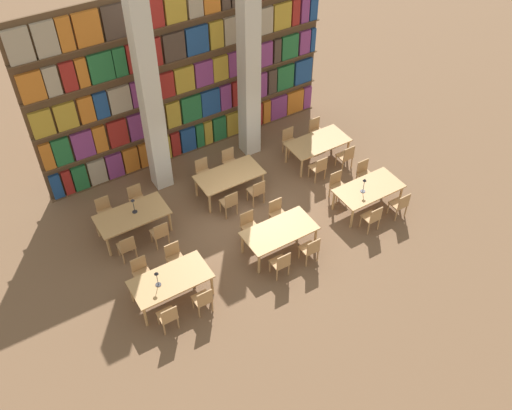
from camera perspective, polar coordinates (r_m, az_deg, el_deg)
name	(u,v)px	position (r m, az deg, el deg)	size (l,w,h in m)	color
ground_plane	(254,219)	(16.27, -0.24, -1.41)	(40.00, 40.00, 0.00)	brown
bookshelf_bank	(186,76)	(17.31, -7.01, 12.64)	(9.37, 0.35, 5.50)	brown
pillar_left	(150,99)	(15.84, -10.56, 10.37)	(0.52, 0.52, 6.00)	beige
pillar_center	(249,68)	(16.97, -0.71, 13.56)	(0.52, 0.52, 6.00)	beige
reading_table_0	(171,281)	(14.09, -8.53, -7.50)	(1.95, 1.00, 0.73)	tan
chair_0	(168,316)	(13.69, -8.78, -10.94)	(0.42, 0.40, 0.88)	tan
chair_1	(141,272)	(14.63, -11.39, -6.56)	(0.42, 0.40, 0.88)	tan
chair_2	(203,299)	(13.88, -5.31, -9.39)	(0.42, 0.40, 0.88)	tan
chair_3	(175,257)	(14.80, -8.14, -5.19)	(0.42, 0.40, 0.88)	tan
desk_lamp_0	(157,276)	(13.72, -9.89, -7.04)	(0.14, 0.14, 0.48)	#232328
reading_table_1	(279,232)	(15.01, 2.36, -2.73)	(1.95, 1.00, 0.73)	tan
chair_4	(281,263)	(14.54, 2.50, -5.83)	(0.42, 0.40, 0.88)	tan
chair_5	(249,225)	(15.43, -0.70, -2.05)	(0.42, 0.40, 0.88)	tan
chair_6	(310,249)	(14.91, 5.46, -4.40)	(0.42, 0.40, 0.88)	tan
chair_7	(277,213)	(15.77, 2.16, -0.80)	(0.42, 0.40, 0.88)	tan
reading_table_2	(369,190)	(16.50, 11.20, 1.49)	(1.95, 1.00, 0.73)	tan
chair_8	(372,217)	(15.96, 11.56, -1.22)	(0.42, 0.40, 0.88)	tan
chair_9	(337,185)	(16.78, 8.15, 2.00)	(0.42, 0.40, 0.88)	tan
chair_10	(400,204)	(16.52, 14.20, 0.09)	(0.42, 0.40, 0.88)	tan
chair_11	(364,173)	(17.31, 10.78, 3.14)	(0.42, 0.40, 0.88)	tan
desk_lamp_1	(364,183)	(16.10, 10.77, 2.17)	(0.14, 0.14, 0.47)	#232328
reading_table_3	(132,216)	(15.77, -12.27, -1.12)	(1.95, 1.00, 0.73)	tan
chair_12	(127,247)	(15.28, -12.79, -4.07)	(0.42, 0.40, 0.88)	tan
chair_13	(105,211)	(16.37, -14.85, -0.56)	(0.42, 0.40, 0.88)	tan
chair_14	(160,233)	(15.45, -9.57, -2.75)	(0.42, 0.40, 0.88)	tan
chair_15	(137,199)	(16.53, -11.82, 0.64)	(0.42, 0.40, 0.88)	tan
desk_lamp_2	(133,203)	(15.55, -12.19, 0.18)	(0.14, 0.14, 0.49)	#232328
reading_table_4	(229,176)	(16.64, -2.68, 2.88)	(1.95, 1.00, 0.73)	tan
chair_16	(229,202)	(16.09, -2.67, 0.28)	(0.42, 0.40, 0.88)	tan
chair_17	(204,171)	(17.14, -5.27, 3.36)	(0.42, 0.40, 0.88)	tan
chair_18	(257,191)	(16.42, 0.08, 1.42)	(0.42, 0.40, 0.88)	tan
chair_19	(230,161)	(17.45, -2.62, 4.38)	(0.42, 0.40, 0.88)	tan
reading_table_5	(318,144)	(17.93, 6.21, 6.13)	(1.95, 1.00, 0.73)	tan
chair_20	(319,167)	(17.31, 6.29, 3.76)	(0.42, 0.40, 0.88)	tan
chair_21	(290,140)	(18.28, 3.39, 6.47)	(0.42, 0.40, 0.88)	tan
chair_22	(346,156)	(17.84, 8.98, 4.85)	(0.42, 0.40, 0.88)	tan
chair_23	(316,130)	(18.79, 6.03, 7.44)	(0.42, 0.40, 0.88)	tan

